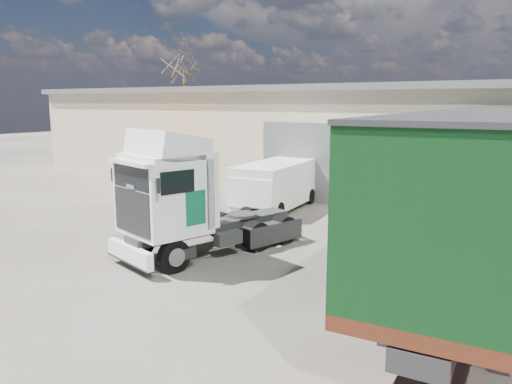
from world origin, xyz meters
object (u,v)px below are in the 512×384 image
Objects in this scene: bare_tree at (185,57)px; tractor_unit at (186,204)px; box_trailer at (477,181)px; orange_skip at (155,174)px; panel_van at (274,186)px.

bare_tree is 26.76m from tractor_unit.
box_trailer is (7.38, 2.35, 1.02)m from tractor_unit.
box_trailer is at bearing 31.90° from tractor_unit.
tractor_unit is 0.46× the size of box_trailer.
box_trailer is 17.23m from orange_skip.
tractor_unit is at bearing -86.03° from panel_van.
tractor_unit is at bearing -167.50° from box_trailer.
orange_skip is (-16.35, 5.16, -1.75)m from box_trailer.
bare_tree is at bearing 140.42° from box_trailer.
box_trailer is (24.78, -16.97, -5.30)m from bare_tree.
tractor_unit is 1.18× the size of panel_van.
orange_skip is at bearing -54.46° from bare_tree.
bare_tree is 2.60× the size of orange_skip.
panel_van is (-1.34, 6.95, -0.58)m from tractor_unit.
box_trailer reaches higher than panel_van.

